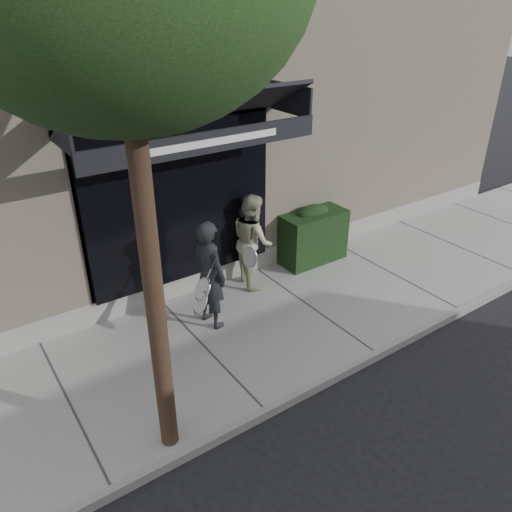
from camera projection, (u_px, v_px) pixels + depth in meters
ground at (308, 311)px, 8.48m from camera, size 80.00×80.00×0.00m
sidewalk at (308, 308)px, 8.46m from camera, size 20.00×3.00×0.12m
curb at (376, 355)px, 7.32m from camera, size 20.00×0.10×0.14m
building_facade at (167, 100)px, 10.82m from camera, size 14.30×8.04×5.64m
hedge at (312, 234)px, 9.64m from camera, size 1.30×0.70×1.14m
pedestrian_front at (209, 275)px, 7.57m from camera, size 0.73×0.88×1.76m
pedestrian_back at (253, 240)px, 8.71m from camera, size 0.82×0.98×1.69m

